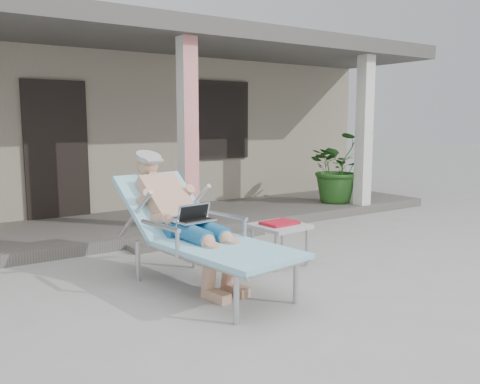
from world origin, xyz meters
TOP-DOWN VIEW (x-y plane):
  - ground at (0.00, 0.00)m, footprint 60.00×60.00m
  - house at (0.00, 6.50)m, footprint 10.40×5.40m
  - porch_deck at (0.00, 3.00)m, footprint 10.00×2.00m
  - porch_overhang at (0.00, 2.95)m, footprint 10.00×2.30m
  - porch_step at (0.00, 1.85)m, footprint 2.00×0.30m
  - lounger at (-0.95, 0.34)m, footprint 1.11×2.25m
  - side_table at (0.22, 0.40)m, footprint 0.61×0.61m
  - potted_palm at (3.36, 2.61)m, footprint 1.46×1.38m

SIDE VIEW (x-z plane):
  - ground at x=0.00m, z-range 0.00..0.00m
  - porch_step at x=0.00m, z-range 0.00..0.07m
  - porch_deck at x=0.00m, z-range 0.00..0.15m
  - side_table at x=0.22m, z-range 0.17..0.67m
  - potted_palm at x=3.36m, z-range 0.15..1.43m
  - lounger at x=-0.95m, z-range 0.16..1.59m
  - house at x=0.00m, z-range 0.02..3.32m
  - porch_overhang at x=0.00m, z-range 1.36..4.21m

